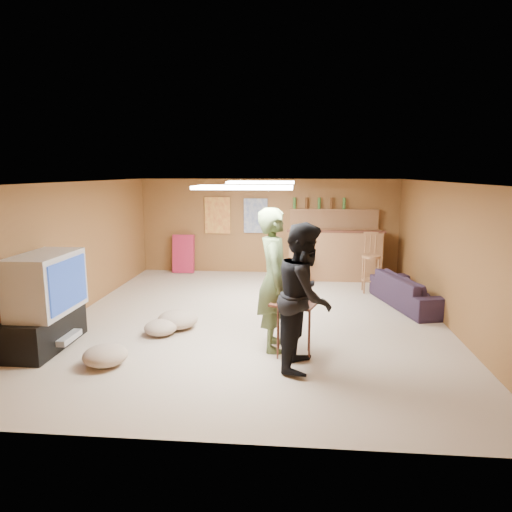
# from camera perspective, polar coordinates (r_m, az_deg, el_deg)

# --- Properties ---
(ground) EXTENTS (7.00, 7.00, 0.00)m
(ground) POSITION_cam_1_polar(r_m,az_deg,el_deg) (7.52, -0.14, -7.79)
(ground) COLOR tan
(ground) RESTS_ON ground
(ceiling) EXTENTS (6.00, 7.00, 0.02)m
(ceiling) POSITION_cam_1_polar(r_m,az_deg,el_deg) (7.14, -0.14, 9.21)
(ceiling) COLOR silver
(ceiling) RESTS_ON ground
(wall_back) EXTENTS (6.00, 0.02, 2.20)m
(wall_back) POSITION_cam_1_polar(r_m,az_deg,el_deg) (10.71, 1.57, 3.73)
(wall_back) COLOR brown
(wall_back) RESTS_ON ground
(wall_front) EXTENTS (6.00, 0.02, 2.20)m
(wall_front) POSITION_cam_1_polar(r_m,az_deg,el_deg) (3.88, -4.92, -8.47)
(wall_front) COLOR brown
(wall_front) RESTS_ON ground
(wall_left) EXTENTS (0.02, 7.00, 2.20)m
(wall_left) POSITION_cam_1_polar(r_m,az_deg,el_deg) (8.09, -21.80, 0.78)
(wall_left) COLOR brown
(wall_left) RESTS_ON ground
(wall_right) EXTENTS (0.02, 7.00, 2.20)m
(wall_right) POSITION_cam_1_polar(r_m,az_deg,el_deg) (7.59, 23.02, 0.10)
(wall_right) COLOR brown
(wall_right) RESTS_ON ground
(tv_stand) EXTENTS (0.55, 1.30, 0.50)m
(tv_stand) POSITION_cam_1_polar(r_m,az_deg,el_deg) (6.88, -24.85, -8.37)
(tv_stand) COLOR black
(tv_stand) RESTS_ON ground
(dvd_box) EXTENTS (0.35, 0.50, 0.08)m
(dvd_box) POSITION_cam_1_polar(r_m,az_deg,el_deg) (6.81, -23.16, -9.33)
(dvd_box) COLOR #B2B2B7
(dvd_box) RESTS_ON tv_stand
(tv_body) EXTENTS (0.60, 1.10, 0.80)m
(tv_body) POSITION_cam_1_polar(r_m,az_deg,el_deg) (6.67, -24.76, -3.12)
(tv_body) COLOR #B2B2B7
(tv_body) RESTS_ON tv_stand
(tv_screen) EXTENTS (0.02, 0.95, 0.65)m
(tv_screen) POSITION_cam_1_polar(r_m,az_deg,el_deg) (6.53, -22.39, -3.24)
(tv_screen) COLOR navy
(tv_screen) RESTS_ON tv_body
(bar_counter) EXTENTS (2.00, 0.60, 1.10)m
(bar_counter) POSITION_cam_1_polar(r_m,az_deg,el_deg) (10.26, 9.76, 0.17)
(bar_counter) COLOR brown
(bar_counter) RESTS_ON ground
(bar_lip) EXTENTS (2.10, 0.12, 0.05)m
(bar_lip) POSITION_cam_1_polar(r_m,az_deg,el_deg) (9.93, 9.97, 3.04)
(bar_lip) COLOR #462116
(bar_lip) RESTS_ON bar_counter
(bar_shelf) EXTENTS (2.00, 0.18, 0.05)m
(bar_shelf) POSITION_cam_1_polar(r_m,az_deg,el_deg) (10.58, 9.73, 5.68)
(bar_shelf) COLOR brown
(bar_shelf) RESTS_ON bar_backing
(bar_backing) EXTENTS (2.00, 0.14, 0.60)m
(bar_backing) POSITION_cam_1_polar(r_m,az_deg,el_deg) (10.63, 9.67, 4.08)
(bar_backing) COLOR brown
(bar_backing) RESTS_ON bar_counter
(poster_left) EXTENTS (0.60, 0.03, 0.85)m
(poster_left) POSITION_cam_1_polar(r_m,az_deg,el_deg) (10.78, -4.84, 5.08)
(poster_left) COLOR #BF3F26
(poster_left) RESTS_ON wall_back
(poster_right) EXTENTS (0.55, 0.03, 0.80)m
(poster_right) POSITION_cam_1_polar(r_m,az_deg,el_deg) (10.66, -0.05, 5.05)
(poster_right) COLOR #334C99
(poster_right) RESTS_ON wall_back
(folding_chair_stack) EXTENTS (0.50, 0.26, 0.91)m
(folding_chair_stack) POSITION_cam_1_polar(r_m,az_deg,el_deg) (10.91, -9.05, 0.28)
(folding_chair_stack) COLOR #B32142
(folding_chair_stack) RESTS_ON ground
(ceiling_panel_front) EXTENTS (1.20, 0.60, 0.04)m
(ceiling_panel_front) POSITION_cam_1_polar(r_m,az_deg,el_deg) (5.65, -1.55, 8.57)
(ceiling_panel_front) COLOR white
(ceiling_panel_front) RESTS_ON ceiling
(ceiling_panel_back) EXTENTS (1.20, 0.60, 0.04)m
(ceiling_panel_back) POSITION_cam_1_polar(r_m,az_deg,el_deg) (8.34, 0.62, 9.19)
(ceiling_panel_back) COLOR white
(ceiling_panel_back) RESTS_ON ceiling
(person_olive) EXTENTS (0.49, 0.72, 1.91)m
(person_olive) POSITION_cam_1_polar(r_m,az_deg,el_deg) (6.05, 2.31, -2.97)
(person_olive) COLOR #4A5A34
(person_olive) RESTS_ON ground
(person_black) EXTENTS (0.81, 0.96, 1.78)m
(person_black) POSITION_cam_1_polar(r_m,az_deg,el_deg) (5.52, 6.12, -5.01)
(person_black) COLOR black
(person_black) RESTS_ON ground
(sofa) EXTENTS (1.20, 2.02, 0.55)m
(sofa) POSITION_cam_1_polar(r_m,az_deg,el_deg) (8.56, 18.82, -4.16)
(sofa) COLOR black
(sofa) RESTS_ON ground
(tray_table) EXTENTS (0.65, 0.58, 0.71)m
(tray_table) POSITION_cam_1_polar(r_m,az_deg,el_deg) (6.00, 4.73, -9.07)
(tray_table) COLOR #462116
(tray_table) RESTS_ON ground
(cup_red_near) EXTENTS (0.10, 0.10, 0.11)m
(cup_red_near) POSITION_cam_1_polar(r_m,az_deg,el_deg) (5.95, 3.78, -5.08)
(cup_red_near) COLOR #B80C17
(cup_red_near) RESTS_ON tray_table
(cup_red_far) EXTENTS (0.08, 0.08, 0.11)m
(cup_red_far) POSITION_cam_1_polar(r_m,az_deg,el_deg) (5.77, 5.74, -5.60)
(cup_red_far) COLOR #B80C17
(cup_red_far) RESTS_ON tray_table
(cup_blue) EXTENTS (0.08, 0.08, 0.10)m
(cup_blue) POSITION_cam_1_polar(r_m,az_deg,el_deg) (5.96, 6.27, -5.14)
(cup_blue) COLOR navy
(cup_blue) RESTS_ON tray_table
(bar_stool_left) EXTENTS (0.39, 0.39, 1.10)m
(bar_stool_left) POSITION_cam_1_polar(r_m,az_deg,el_deg) (9.77, 5.69, -0.24)
(bar_stool_left) COLOR brown
(bar_stool_left) RESTS_ON ground
(bar_stool_right) EXTENTS (0.40, 0.40, 1.12)m
(bar_stool_right) POSITION_cam_1_polar(r_m,az_deg,el_deg) (9.27, 14.16, -1.01)
(bar_stool_right) COLOR brown
(bar_stool_right) RESTS_ON ground
(cushion_near_tv) EXTENTS (0.63, 0.63, 0.28)m
(cushion_near_tv) POSITION_cam_1_polar(r_m,az_deg,el_deg) (7.14, -9.75, -7.79)
(cushion_near_tv) COLOR gray
(cushion_near_tv) RESTS_ON ground
(cushion_mid) EXTENTS (0.63, 0.63, 0.22)m
(cushion_mid) POSITION_cam_1_polar(r_m,az_deg,el_deg) (6.91, -11.83, -8.74)
(cushion_mid) COLOR gray
(cushion_mid) RESTS_ON ground
(cushion_far) EXTENTS (0.64, 0.64, 0.25)m
(cushion_far) POSITION_cam_1_polar(r_m,az_deg,el_deg) (6.06, -18.33, -11.71)
(cushion_far) COLOR gray
(cushion_far) RESTS_ON ground
(bottle_row) EXTENTS (1.20, 0.08, 0.26)m
(bottle_row) POSITION_cam_1_polar(r_m,az_deg,el_deg) (10.53, 7.90, 6.55)
(bottle_row) COLOR #3F7233
(bottle_row) RESTS_ON bar_shelf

